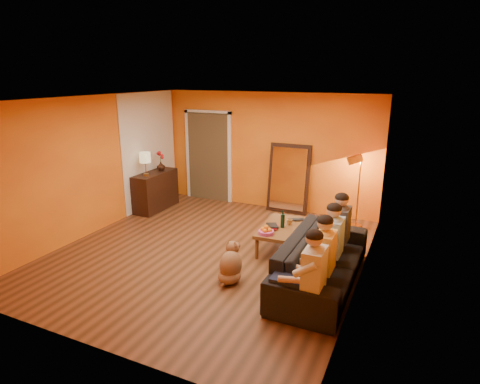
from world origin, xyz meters
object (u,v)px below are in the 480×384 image
at_px(person_far_right, 341,230).
at_px(tumbler, 289,222).
at_px(person_mid_right, 333,243).
at_px(wine_bottle, 283,219).
at_px(coffee_table, 280,237).
at_px(mirror_frame, 289,178).
at_px(floor_lamp, 358,193).
at_px(sideboard, 156,191).
at_px(laptop, 297,220).
at_px(vase, 161,166).
at_px(person_far_left, 314,277).
at_px(sofa, 322,260).
at_px(table_lamp, 145,164).
at_px(dog, 231,262).
at_px(person_mid_left, 324,259).

xyz_separation_m(person_far_right, tumbler, (-0.96, 0.37, -0.14)).
bearing_deg(person_mid_right, wine_bottle, 143.74).
bearing_deg(tumbler, coffee_table, -135.00).
bearing_deg(mirror_frame, floor_lamp, -12.24).
height_order(sideboard, tumbler, sideboard).
height_order(sideboard, coffee_table, sideboard).
relative_size(laptop, vase, 1.51).
xyz_separation_m(person_far_left, person_mid_right, (0.00, 1.10, 0.00)).
bearing_deg(sofa, table_lamp, 70.81).
distance_m(dog, vase, 3.99).
relative_size(sideboard, person_far_left, 0.97).
xyz_separation_m(floor_lamp, person_far_right, (0.03, -1.87, -0.11)).
bearing_deg(tumbler, dog, -104.53).
bearing_deg(wine_bottle, tumbler, 67.62).
height_order(person_far_left, person_far_right, same).
height_order(dog, person_far_right, person_far_right).
xyz_separation_m(sideboard, person_far_left, (4.37, -2.78, 0.18)).
bearing_deg(coffee_table, person_mid_left, -54.95).
bearing_deg(sofa, coffee_table, 46.36).
distance_m(coffee_table, person_far_right, 1.18).
bearing_deg(person_far_left, sideboard, 147.58).
bearing_deg(table_lamp, floor_lamp, 13.52).
relative_size(sofa, vase, 12.61).
bearing_deg(person_far_left, wine_bottle, 119.01).
bearing_deg(person_mid_right, person_mid_left, -90.00).
height_order(mirror_frame, floor_lamp, mirror_frame).
height_order(person_mid_right, tumbler, person_mid_right).
bearing_deg(mirror_frame, vase, -163.43).
relative_size(table_lamp, coffee_table, 0.42).
xyz_separation_m(floor_lamp, person_far_left, (0.03, -3.52, -0.11)).
bearing_deg(sideboard, mirror_frame, 21.16).
relative_size(sofa, tumbler, 23.63).
bearing_deg(vase, wine_bottle, -19.32).
bearing_deg(dog, tumbler, 82.70).
xyz_separation_m(person_mid_right, wine_bottle, (-1.03, 0.75, -0.03)).
distance_m(floor_lamp, vase, 4.37).
distance_m(person_mid_left, wine_bottle, 1.66).
relative_size(coffee_table, wine_bottle, 3.94).
bearing_deg(mirror_frame, dog, -86.23).
bearing_deg(person_mid_left, sideboard, 153.01).
distance_m(sideboard, coffee_table, 3.41).
height_order(person_mid_right, person_far_right, same).
bearing_deg(person_far_left, person_mid_right, 90.00).
xyz_separation_m(person_far_left, laptop, (-0.90, 2.25, -0.18)).
bearing_deg(vase, sideboard, -90.00).
bearing_deg(coffee_table, person_mid_right, -40.19).
relative_size(sofa, laptop, 8.34).
distance_m(mirror_frame, person_far_left, 4.17).
relative_size(floor_lamp, person_mid_right, 1.18).
height_order(person_far_right, wine_bottle, person_far_right).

